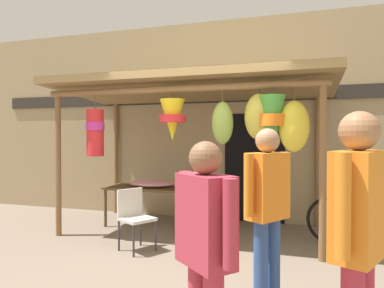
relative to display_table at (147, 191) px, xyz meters
name	(u,v)px	position (x,y,z in m)	size (l,w,h in m)	color
ground_plane	(193,255)	(1.23, -1.25, -0.62)	(30.00, 30.00, 0.00)	#756656
shop_facade	(228,120)	(1.24, 1.02, 1.27)	(11.17, 0.29, 3.78)	#9E8966
market_stall_canopy	(200,100)	(1.06, -0.30, 1.54)	(4.46, 2.33, 2.51)	brown
display_table	(147,191)	(0.00, 0.00, 0.00)	(1.45, 0.67, 0.69)	brown
flower_heap_on_table	(152,184)	(0.08, 0.02, 0.13)	(0.80, 0.56, 0.11)	pink
folding_chair	(134,214)	(0.39, -1.29, -0.12)	(0.55, 0.55, 0.84)	beige
wicker_basket_by_table	(196,232)	(1.10, -0.65, -0.48)	(0.43, 0.43, 0.27)	brown
parked_bicycle	(370,223)	(3.54, -0.19, -0.27)	(1.74, 0.44, 0.92)	black
vendor_in_orange	(267,202)	(2.33, -2.45, 0.35)	(0.40, 0.51, 1.65)	#2D5193
customer_foreground	(205,243)	(2.06, -3.63, 0.28)	(0.47, 0.43, 1.54)	#B23347
shopper_by_bananas	(358,230)	(2.96, -3.49, 0.40)	(0.37, 0.55, 1.72)	#B23347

